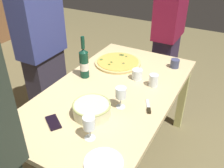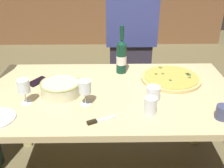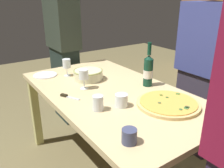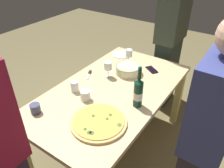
# 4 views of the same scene
# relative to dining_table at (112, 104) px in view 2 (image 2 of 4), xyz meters

# --- Properties ---
(dining_table) EXTENTS (1.60, 0.90, 0.75)m
(dining_table) POSITION_rel_dining_table_xyz_m (0.00, 0.00, 0.00)
(dining_table) COLOR #D4BB85
(dining_table) RESTS_ON ground
(pizza) EXTENTS (0.42, 0.42, 0.03)m
(pizza) POSITION_rel_dining_table_xyz_m (0.41, 0.17, 0.11)
(pizza) COLOR #D5B56F
(pizza) RESTS_ON dining_table
(serving_bowl) EXTENTS (0.25, 0.25, 0.09)m
(serving_bowl) POSITION_rel_dining_table_xyz_m (-0.32, -0.03, 0.14)
(serving_bowl) COLOR beige
(serving_bowl) RESTS_ON dining_table
(wine_bottle) EXTENTS (0.07, 0.07, 0.35)m
(wine_bottle) POSITION_rel_dining_table_xyz_m (0.07, 0.30, 0.22)
(wine_bottle) COLOR #0F3928
(wine_bottle) RESTS_ON dining_table
(wine_glass_near_pizza) EXTENTS (0.07, 0.07, 0.16)m
(wine_glass_near_pizza) POSITION_rel_dining_table_xyz_m (-0.16, -0.15, 0.20)
(wine_glass_near_pizza) COLOR white
(wine_glass_near_pizza) RESTS_ON dining_table
(wine_glass_by_bottle) EXTENTS (0.07, 0.07, 0.15)m
(wine_glass_by_bottle) POSITION_rel_dining_table_xyz_m (-0.51, -0.13, 0.20)
(wine_glass_by_bottle) COLOR white
(wine_glass_by_bottle) RESTS_ON dining_table
(cup_amber) EXTENTS (0.07, 0.07, 0.10)m
(cup_amber) POSITION_rel_dining_table_xyz_m (0.21, -0.25, 0.14)
(cup_amber) COLOR white
(cup_amber) RESTS_ON dining_table
(cup_ceramic) EXTENTS (0.08, 0.08, 0.08)m
(cup_ceramic) POSITION_rel_dining_table_xyz_m (0.59, -0.31, 0.13)
(cup_ceramic) COLOR #3E4567
(cup_ceramic) RESTS_ON dining_table
(cup_spare) EXTENTS (0.08, 0.08, 0.08)m
(cup_spare) POSITION_rel_dining_table_xyz_m (0.25, -0.10, 0.13)
(cup_spare) COLOR white
(cup_spare) RESTS_ON dining_table
(cell_phone) EXTENTS (0.14, 0.16, 0.01)m
(cell_phone) POSITION_rel_dining_table_xyz_m (-0.51, 0.14, 0.10)
(cell_phone) COLOR black
(cell_phone) RESTS_ON dining_table
(pizza_knife) EXTENTS (0.15, 0.09, 0.02)m
(pizza_knife) POSITION_rel_dining_table_xyz_m (-0.08, -0.33, 0.10)
(pizza_knife) COLOR silver
(pizza_knife) RESTS_ON dining_table
(person_guest_left) EXTENTS (0.45, 0.24, 1.60)m
(person_guest_left) POSITION_rel_dining_table_xyz_m (0.18, 0.85, 0.15)
(person_guest_left) COLOR #332E3D
(person_guest_left) RESTS_ON ground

